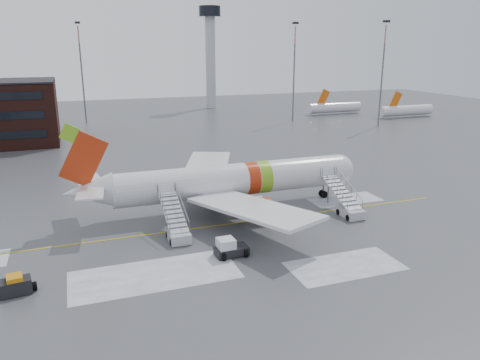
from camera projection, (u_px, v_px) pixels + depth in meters
name	position (u px, v px, depth m)	size (l,w,h in m)	color
ground	(194.00, 225.00, 50.43)	(260.00, 260.00, 0.00)	#494C4F
airliner	(227.00, 181.00, 54.53)	(35.03, 32.97, 11.18)	silver
airstair_fwd	(347.00, 206.00, 53.28)	(2.05, 7.70, 3.48)	#B0B2B8
airstair_aft	(176.00, 228.00, 46.83)	(2.05, 7.70, 3.48)	#A8ABAF
pushback_tug	(230.00, 248.00, 42.82)	(3.10, 2.37, 1.73)	black
baggage_tractor	(16.00, 286.00, 36.25)	(3.07, 1.68, 1.55)	black
control_tower	(210.00, 45.00, 140.94)	(6.40, 6.40, 30.00)	#B2B5BA
light_mast_far_ne	(294.00, 66.00, 116.37)	(1.20, 1.20, 24.25)	#595B60
light_mast_far_n	(81.00, 66.00, 114.52)	(1.20, 1.20, 24.25)	#595B60
light_mast_far_e	(383.00, 67.00, 108.94)	(1.20, 1.20, 24.25)	#595B60
distant_aircraft	(356.00, 116.00, 128.69)	(35.00, 18.00, 8.00)	#D8590C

